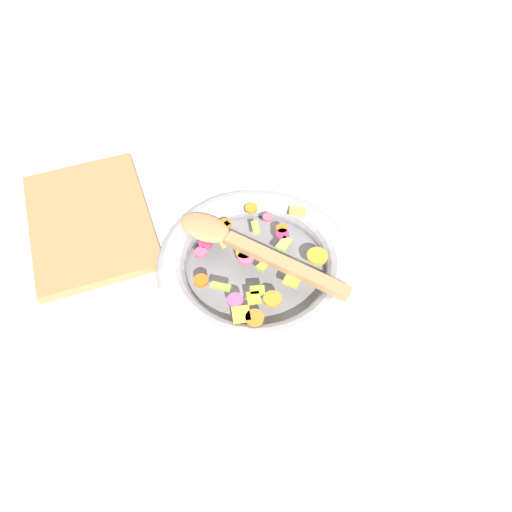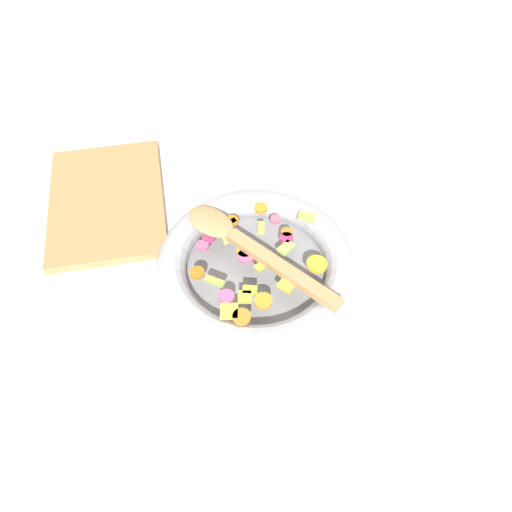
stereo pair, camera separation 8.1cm
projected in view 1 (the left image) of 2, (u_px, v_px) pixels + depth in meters
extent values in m
plane|color=silver|center=(256.00, 274.00, 0.85)|extent=(4.00, 4.00, 0.00)
cylinder|color=slate|center=(256.00, 272.00, 0.85)|extent=(0.28, 0.28, 0.01)
torus|color=#9E9EA5|center=(256.00, 265.00, 0.83)|extent=(0.33, 0.33, 0.05)
cylinder|color=orange|center=(272.00, 299.00, 0.76)|extent=(0.04, 0.04, 0.01)
cylinder|color=orange|center=(317.00, 256.00, 0.81)|extent=(0.04, 0.04, 0.01)
cylinder|color=orange|center=(225.00, 224.00, 0.85)|extent=(0.02, 0.02, 0.01)
cylinder|color=orange|center=(251.00, 208.00, 0.88)|extent=(0.03, 0.03, 0.01)
cylinder|color=orange|center=(244.00, 253.00, 0.82)|extent=(0.04, 0.04, 0.01)
cylinder|color=#D46219|center=(201.00, 281.00, 0.78)|extent=(0.03, 0.03, 0.01)
cylinder|color=orange|center=(282.00, 229.00, 0.85)|extent=(0.03, 0.03, 0.01)
cylinder|color=orange|center=(255.00, 318.00, 0.74)|extent=(0.04, 0.04, 0.01)
cube|color=#A9CA42|center=(255.00, 228.00, 0.85)|extent=(0.03, 0.02, 0.01)
cube|color=#96D253|center=(284.00, 244.00, 0.83)|extent=(0.03, 0.03, 0.01)
cube|color=#98CF3E|center=(221.00, 287.00, 0.78)|extent=(0.03, 0.03, 0.01)
cube|color=#A0BD3C|center=(265.00, 264.00, 0.80)|extent=(0.03, 0.03, 0.01)
cube|color=#96B834|center=(257.00, 291.00, 0.77)|extent=(0.02, 0.03, 0.01)
cube|color=#BEC75E|center=(228.00, 242.00, 0.83)|extent=(0.02, 0.03, 0.01)
cube|color=#A1CF49|center=(224.00, 226.00, 0.85)|extent=(0.02, 0.02, 0.01)
cube|color=#A5C848|center=(298.00, 211.00, 0.87)|extent=(0.03, 0.03, 0.01)
cylinder|color=#D42D65|center=(283.00, 234.00, 0.84)|extent=(0.03, 0.03, 0.01)
cylinder|color=#E0566F|center=(268.00, 217.00, 0.86)|extent=(0.02, 0.02, 0.01)
cylinder|color=#E0557E|center=(247.00, 260.00, 0.81)|extent=(0.04, 0.04, 0.01)
cylinder|color=#D15185|center=(235.00, 300.00, 0.76)|extent=(0.03, 0.03, 0.01)
cylinder|color=pink|center=(221.00, 233.00, 0.84)|extent=(0.02, 0.02, 0.01)
cylinder|color=#CB3568|center=(206.00, 244.00, 0.83)|extent=(0.03, 0.03, 0.01)
cylinder|color=#CE4F76|center=(201.00, 253.00, 0.82)|extent=(0.02, 0.02, 0.01)
cube|color=yellow|center=(293.00, 280.00, 0.78)|extent=(0.03, 0.03, 0.01)
cube|color=yellow|center=(241.00, 314.00, 0.74)|extent=(0.03, 0.03, 0.01)
cube|color=yellow|center=(253.00, 298.00, 0.76)|extent=(0.02, 0.02, 0.01)
cube|color=#A87F51|center=(286.00, 265.00, 0.79)|extent=(0.18, 0.16, 0.01)
ellipsoid|color=#A87F51|center=(205.00, 227.00, 0.84)|extent=(0.11, 0.10, 0.01)
cube|color=#9E7547|center=(90.00, 220.00, 0.92)|extent=(0.30, 0.21, 0.02)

